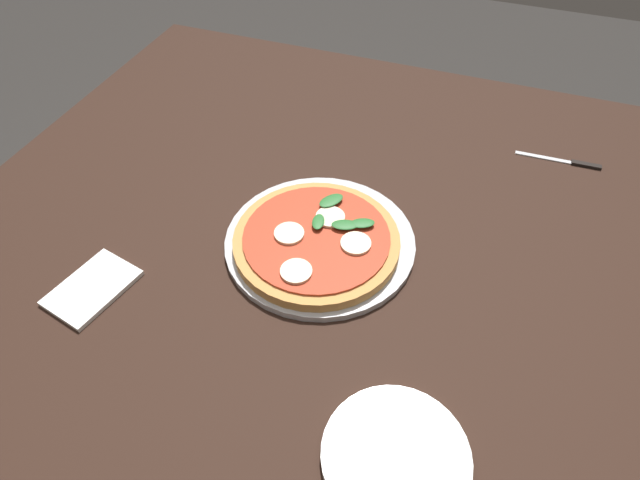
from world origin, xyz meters
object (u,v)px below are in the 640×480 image
(dining_table, at_px, (299,261))
(knife, at_px, (569,162))
(serving_tray, at_px, (320,242))
(napkin, at_px, (92,288))
(pizza, at_px, (317,240))
(plate_white, at_px, (396,456))

(dining_table, xyz_separation_m, knife, (0.34, -0.43, 0.10))
(dining_table, xyz_separation_m, serving_tray, (-0.03, -0.05, 0.10))
(dining_table, distance_m, napkin, 0.36)
(pizza, bearing_deg, knife, -44.94)
(dining_table, xyz_separation_m, pizza, (-0.05, -0.05, 0.12))
(pizza, relative_size, napkin, 2.08)
(serving_tray, distance_m, napkin, 0.36)
(serving_tray, bearing_deg, napkin, 125.25)
(plate_white, xyz_separation_m, napkin, (0.09, 0.50, -0.00))
(napkin, xyz_separation_m, knife, (0.58, -0.68, -0.00))
(plate_white, height_order, knife, plate_white)
(plate_white, bearing_deg, pizza, 35.76)
(pizza, height_order, plate_white, pizza)
(plate_white, relative_size, knife, 1.13)
(napkin, bearing_deg, knife, -49.56)
(pizza, bearing_deg, serving_tray, -1.83)
(dining_table, distance_m, knife, 0.56)
(dining_table, height_order, knife, knife)
(pizza, xyz_separation_m, plate_white, (-0.29, -0.21, -0.02))
(pizza, relative_size, knife, 1.69)
(serving_tray, bearing_deg, dining_table, 59.65)
(pizza, bearing_deg, plate_white, -144.24)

